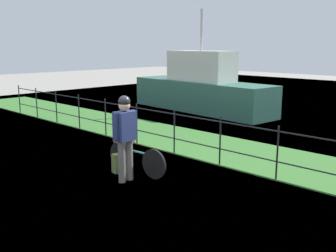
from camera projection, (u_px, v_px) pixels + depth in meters
name	position (u px, v px, depth m)	size (l,w,h in m)	color
ground_plane	(120.00, 183.00, 7.62)	(60.00, 60.00, 0.00)	gray
grass_strip	(226.00, 149.00, 10.00)	(27.00, 2.40, 0.03)	#38702D
harbor_water	(336.00, 116.00, 14.85)	(30.00, 30.00, 0.00)	#60849E
iron_fence	(196.00, 133.00, 9.06)	(18.04, 0.04, 1.09)	black
bicycle_main	(136.00, 158.00, 8.11)	(1.57, 0.19, 0.61)	black
wooden_crate	(124.00, 136.00, 8.25)	(0.35, 0.30, 0.26)	brown
terrier_dog	(125.00, 127.00, 8.19)	(0.32, 0.16, 0.18)	tan
cyclist_person	(125.00, 131.00, 7.53)	(0.29, 0.54, 1.68)	slate
backpack_on_paving	(119.00, 163.00, 8.22)	(0.28, 0.18, 0.40)	olive
moored_boat_near	(201.00, 89.00, 15.87)	(6.66, 2.19, 3.99)	#336656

